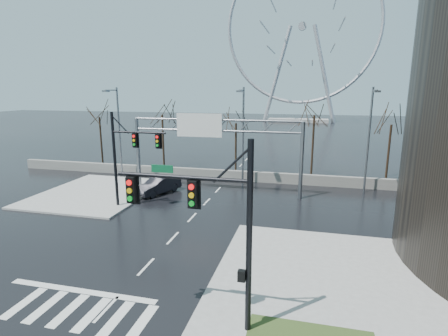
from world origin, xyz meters
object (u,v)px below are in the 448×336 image
(signal_mast_near, at_px, (215,218))
(signal_mast_far, at_px, (126,151))
(ferris_wheel, at_px, (302,33))
(car, at_px, (158,185))
(sign_gantry, at_px, (211,139))

(signal_mast_near, height_order, signal_mast_far, same)
(signal_mast_near, height_order, ferris_wheel, ferris_wheel)
(ferris_wheel, bearing_deg, signal_mast_far, -97.20)
(ferris_wheel, bearing_deg, signal_mast_near, -89.92)
(signal_mast_far, distance_m, car, 6.07)
(sign_gantry, xyz_separation_m, car, (-4.89, -1.52, -4.40))
(sign_gantry, relative_size, car, 3.47)
(sign_gantry, bearing_deg, signal_mast_near, -73.81)
(signal_mast_near, xyz_separation_m, sign_gantry, (-5.52, 19.00, 0.31))
(sign_gantry, relative_size, ferris_wheel, 0.32)
(ferris_wheel, bearing_deg, sign_gantry, -93.84)
(signal_mast_far, bearing_deg, car, 82.32)
(ferris_wheel, distance_m, car, 86.02)
(signal_mast_far, xyz_separation_m, car, (0.60, 4.48, -4.06))
(sign_gantry, xyz_separation_m, ferris_wheel, (5.38, 80.04, 20.95))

